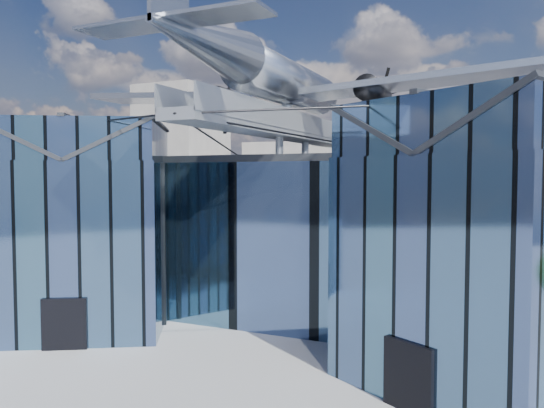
% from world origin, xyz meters
% --- Properties ---
extents(ground_plane, '(120.00, 120.00, 0.00)m').
position_xyz_m(ground_plane, '(0.00, 0.00, 0.00)').
color(ground_plane, gray).
extents(museum, '(32.88, 24.50, 17.60)m').
position_xyz_m(museum, '(0.00, 5.82, 5.54)').
color(museum, '#415F84').
rests_on(museum, ground).
extents(bg_towers, '(77.00, 24.50, 26.00)m').
position_xyz_m(bg_towers, '(1.45, 50.49, 10.01)').
color(bg_towers, gray).
rests_on(bg_towers, ground).
extents(tree_plaza_w, '(3.47, 3.47, 5.21)m').
position_xyz_m(tree_plaza_w, '(-19.83, 1.43, 3.52)').
color(tree_plaza_w, '#372716').
rests_on(tree_plaza_w, ground).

